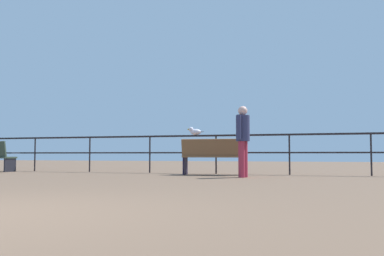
% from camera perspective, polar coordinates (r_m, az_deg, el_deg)
% --- Properties ---
extents(pier_railing, '(19.80, 0.05, 1.07)m').
position_cam_1_polar(pier_railing, '(12.14, 3.12, -2.19)').
color(pier_railing, black).
rests_on(pier_railing, ground_plane).
extents(bench_near_left, '(1.61, 0.68, 0.92)m').
position_cam_1_polar(bench_near_left, '(11.40, 2.68, -3.41)').
color(bench_near_left, brown).
rests_on(bench_near_left, ground_plane).
extents(person_by_bench, '(0.32, 0.52, 1.65)m').
position_cam_1_polar(person_by_bench, '(10.26, 6.58, -1.08)').
color(person_by_bench, '#A4293E').
rests_on(person_by_bench, ground_plane).
extents(seagull_on_rail, '(0.47, 0.25, 0.22)m').
position_cam_1_polar(seagull_on_rail, '(12.32, 0.39, -0.43)').
color(seagull_on_rail, silver).
rests_on(seagull_on_rail, pier_railing).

